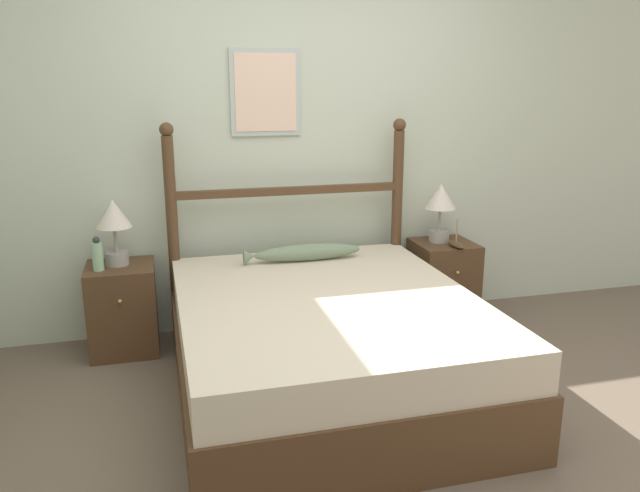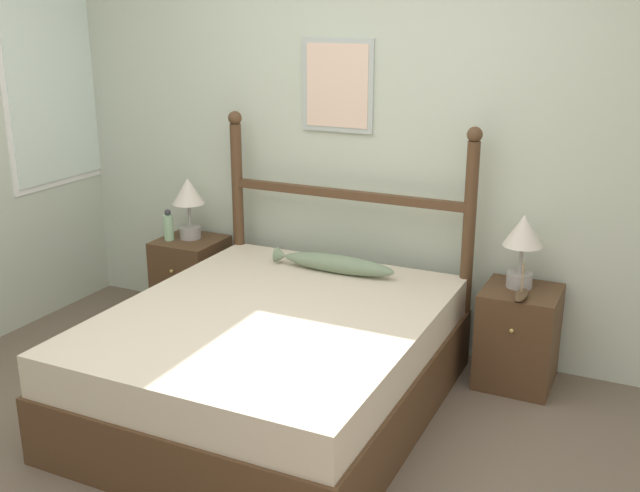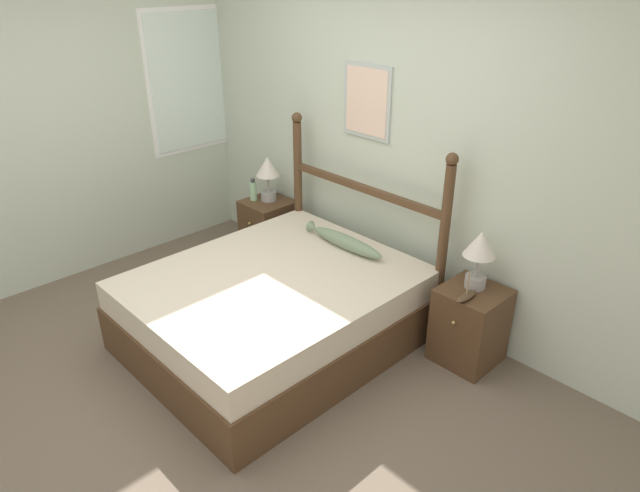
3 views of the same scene
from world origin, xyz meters
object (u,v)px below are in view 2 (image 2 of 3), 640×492
at_px(model_boat, 521,295).
at_px(fish_pillow, 334,263).
at_px(nightstand_right, 518,337).
at_px(table_lamp_right, 523,239).
at_px(bed, 273,361).
at_px(bottle, 168,226).
at_px(table_lamp_left, 188,198).
at_px(nightstand_left, 192,279).

height_order(model_boat, fish_pillow, model_boat).
distance_m(nightstand_right, table_lamp_right, 0.55).
bearing_deg(bed, model_boat, 32.52).
relative_size(bed, model_boat, 9.58).
bearing_deg(fish_pillow, bottle, 175.84).
distance_m(table_lamp_left, fish_pillow, 1.17).
xyz_separation_m(bed, fish_pillow, (0.04, 0.68, 0.33)).
relative_size(nightstand_left, nightstand_right, 1.00).
relative_size(nightstand_left, table_lamp_left, 1.36).
bearing_deg(model_boat, table_lamp_left, 175.92).
relative_size(bed, fish_pillow, 2.53).
bearing_deg(table_lamp_right, model_boat, -75.03).
distance_m(bed, fish_pillow, 0.75).
xyz_separation_m(bed, table_lamp_left, (-1.10, 0.86, 0.56)).
bearing_deg(model_boat, nightstand_right, 98.43).
xyz_separation_m(nightstand_left, table_lamp_right, (2.14, 0.04, 0.55)).
bearing_deg(table_lamp_left, model_boat, -4.08).
relative_size(nightstand_left, model_boat, 2.79).
xyz_separation_m(nightstand_right, table_lamp_right, (-0.03, 0.04, 0.55)).
bearing_deg(model_boat, bed, -147.48).
height_order(nightstand_left, table_lamp_left, table_lamp_left).
relative_size(bottle, fish_pillow, 0.28).
distance_m(nightstand_left, fish_pillow, 1.18).
xyz_separation_m(bed, table_lamp_right, (1.06, 0.87, 0.56)).
bearing_deg(nightstand_right, table_lamp_right, 122.83).
bearing_deg(bed, nightstand_right, 37.53).
height_order(nightstand_left, bottle, bottle).
bearing_deg(table_lamp_left, bed, -38.15).
xyz_separation_m(bottle, fish_pillow, (1.23, -0.09, -0.05)).
bearing_deg(table_lamp_left, nightstand_left, -68.12).
height_order(table_lamp_left, table_lamp_right, same).
distance_m(table_lamp_left, model_boat, 2.22).
xyz_separation_m(nightstand_left, table_lamp_left, (-0.01, 0.03, 0.55)).
distance_m(bottle, fish_pillow, 1.24).
distance_m(bed, model_boat, 1.34).
xyz_separation_m(nightstand_left, fish_pillow, (1.12, -0.16, 0.32)).
relative_size(table_lamp_right, model_boat, 2.05).
relative_size(bed, bottle, 9.13).
xyz_separation_m(nightstand_right, model_boat, (0.02, -0.13, 0.30)).
bearing_deg(model_boat, bottle, 178.45).
relative_size(table_lamp_left, fish_pillow, 0.54).
bearing_deg(table_lamp_left, nightstand_right, -0.73).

